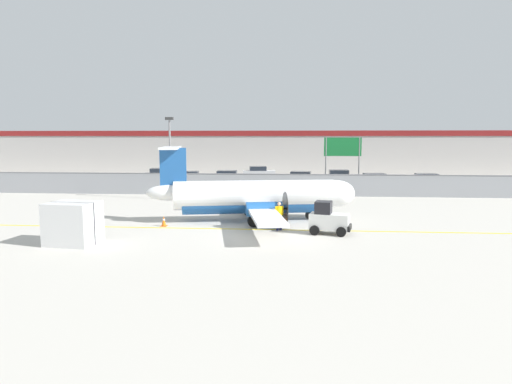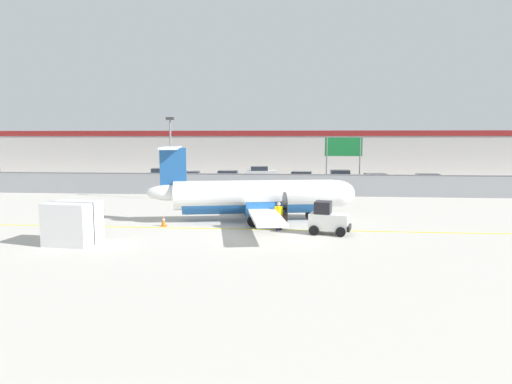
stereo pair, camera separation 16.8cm
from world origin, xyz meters
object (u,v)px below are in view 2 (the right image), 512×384
Objects in this scene: traffic_cone_near_right at (164,221)px; parked_car_6 at (374,181)px; ground_crew_worker at (279,215)px; parked_car_2 at (229,178)px; commuter_airplane at (258,197)px; cargo_container at (73,223)px; parked_car_3 at (260,172)px; parked_car_0 at (162,175)px; highway_sign at (343,152)px; parked_car_1 at (189,178)px; parked_car_5 at (341,177)px; parked_car_7 at (426,181)px; apron_light_pole at (171,151)px; traffic_cone_near_left at (239,209)px; traffic_cone_far_left at (270,216)px; parked_car_4 at (301,179)px; baggage_tug at (328,219)px.

parked_car_6 reaches higher than traffic_cone_near_right.
ground_crew_worker and parked_car_6 have the same top height.
parked_car_6 is at bearing -11.08° from parked_car_2.
commuter_airplane is 6.17× the size of cargo_container.
parked_car_3 is (3.45, 32.51, 0.58)m from traffic_cone_near_right.
ground_crew_worker and parked_car_0 have the same top height.
highway_sign is at bearing 46.24° from parked_car_6.
highway_sign is at bearing 156.22° from parked_car_1.
parked_car_2 is 13.14m from parked_car_5.
commuter_airplane is at bearing -115.09° from highway_sign.
parked_car_0 reaches higher than traffic_cone_near_right.
traffic_cone_near_right is 0.15× the size of parked_car_3.
parked_car_5 is at bearing -26.09° from parked_car_7.
highway_sign reaches higher than parked_car_7.
traffic_cone_near_left is at bearing -44.92° from apron_light_pole.
traffic_cone_near_left is at bearing 132.03° from traffic_cone_far_left.
cargo_container is 0.36× the size of apron_light_pole.
parked_car_5 is at bearing 41.75° from apron_light_pole.
parked_car_6 is at bearing 52.77° from traffic_cone_near_right.
traffic_cone_near_left is at bearing 108.99° from parked_car_1.
ground_crew_worker is 26.29m from parked_car_1.
parked_car_3 and parked_car_6 have the same top height.
traffic_cone_near_right is at bearing 56.25° from ground_crew_worker.
parked_car_2 is 16.24m from parked_car_6.
traffic_cone_far_left is 0.15× the size of parked_car_0.
parked_car_1 and parked_car_7 have the same top height.
parked_car_4 is at bearing -150.93° from parked_car_5.
commuter_airplane is at bearing -65.45° from parked_car_0.
ground_crew_worker is (1.49, -3.11, -0.65)m from commuter_airplane.
commuter_airplane is 3.66× the size of parked_car_3.
ground_crew_worker is 0.66× the size of cargo_container.
traffic_cone_near_left is at bearing -125.08° from highway_sign.
commuter_airplane is 6.38m from traffic_cone_near_right.
baggage_tug is 3.92× the size of traffic_cone_near_left.
parked_car_7 is at bearing -8.22° from parked_car_2.
commuter_airplane is 25.02× the size of traffic_cone_near_left.
baggage_tug is at bearing -8.07° from traffic_cone_near_right.
baggage_tug is 3.92× the size of traffic_cone_near_right.
parked_car_2 is (-3.61, 19.31, 0.58)m from traffic_cone_near_left.
parked_car_0 is at bearing -15.70° from parked_car_6.
cargo_container is (-13.38, -3.65, 0.24)m from baggage_tug.
traffic_cone_near_left is at bearing 82.59° from parked_car_4.
parked_car_3 is 21.32m from parked_car_7.
traffic_cone_far_left is at bearing 90.53° from parked_car_4.
parked_car_2 is 1.00× the size of parked_car_5.
parked_car_2 is 8.25m from parked_car_4.
traffic_cone_near_right is at bearing 62.80° from cargo_container.
parked_car_5 is (17.38, 3.47, 0.00)m from parked_car_1.
baggage_tug reaches higher than parked_car_6.
commuter_airplane is 13.16m from apron_light_pole.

